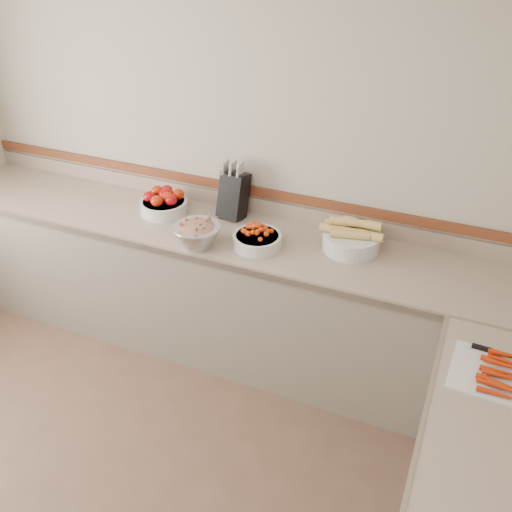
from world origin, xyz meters
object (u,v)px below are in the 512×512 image
at_px(knife_block, 234,194).
at_px(rhubarb_bowl, 197,233).
at_px(cherry_tomato_bowl, 257,238).
at_px(corn_bowl, 351,237).
at_px(cutting_board, 501,375).
at_px(tomato_bowl, 164,203).

relative_size(knife_block, rhubarb_bowl, 1.37).
bearing_deg(cherry_tomato_bowl, corn_bowl, 19.90).
xyz_separation_m(cherry_tomato_bowl, cutting_board, (1.37, -0.59, -0.03)).
xyz_separation_m(knife_block, rhubarb_bowl, (-0.04, -0.42, -0.07)).
bearing_deg(corn_bowl, cherry_tomato_bowl, -160.10).
distance_m(knife_block, cutting_board, 1.88).
bearing_deg(knife_block, rhubarb_bowl, -95.30).
bearing_deg(corn_bowl, knife_block, 172.72).
xyz_separation_m(tomato_bowl, corn_bowl, (1.23, 0.03, 0.01)).
distance_m(knife_block, rhubarb_bowl, 0.42).
relative_size(corn_bowl, rhubarb_bowl, 1.32).
xyz_separation_m(corn_bowl, rhubarb_bowl, (-0.83, -0.31, 0.01)).
bearing_deg(knife_block, tomato_bowl, -163.74).
relative_size(corn_bowl, cutting_board, 0.86).
distance_m(cherry_tomato_bowl, cutting_board, 1.49).
bearing_deg(corn_bowl, cutting_board, -41.94).
distance_m(tomato_bowl, cherry_tomato_bowl, 0.74).
distance_m(cherry_tomato_bowl, corn_bowl, 0.54).
distance_m(knife_block, corn_bowl, 0.80).
xyz_separation_m(cherry_tomato_bowl, corn_bowl, (0.51, 0.18, 0.02)).
xyz_separation_m(knife_block, cutting_board, (1.65, -0.88, -0.14)).
relative_size(knife_block, cherry_tomato_bowl, 1.33).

